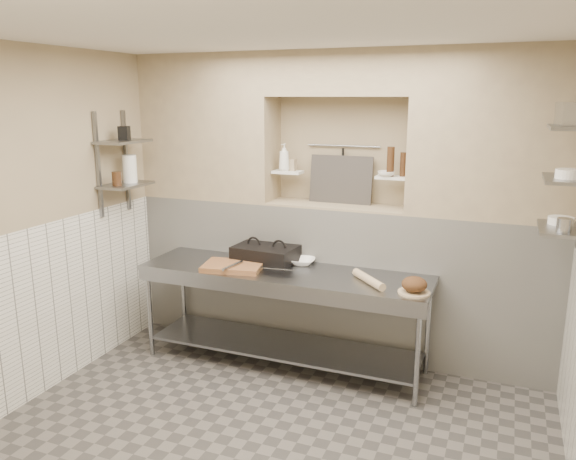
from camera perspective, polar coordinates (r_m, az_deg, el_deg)
The scene contains 45 objects.
floor at distance 4.29m, azimuth -2.65°, elevation -21.46°, with size 4.00×3.90×0.10m, color #55504B.
ceiling at distance 3.55m, azimuth -3.19°, elevation 20.64°, with size 4.00×3.90×0.10m, color silver.
wall_left at distance 4.86m, azimuth -25.48°, elevation 0.19°, with size 0.10×3.90×2.80m, color tan.
wall_back at distance 5.49m, azimuth 5.78°, elevation 2.84°, with size 4.00×0.10×2.80m, color tan.
wall_front at distance 2.14m, azimuth -26.58°, elevation -16.00°, with size 4.00×0.10×2.80m, color tan.
backwall_lower at distance 5.44m, azimuth 4.88°, elevation -4.88°, with size 4.00×0.40×1.40m, color white.
alcove_sill at distance 5.26m, azimuth 5.03°, elevation 2.49°, with size 1.30×0.40×0.02m, color tan.
backwall_pillar_left at distance 5.69m, azimuth -7.91°, elevation 10.25°, with size 1.35×0.40×1.40m, color tan.
backwall_pillar_right at distance 4.96m, azimuth 20.21°, elevation 9.12°, with size 1.35×0.40×1.40m, color tan.
backwall_header at distance 5.17m, azimuth 5.31°, elevation 15.56°, with size 1.30×0.40×0.40m, color tan.
wainscot_left at distance 5.01m, azimuth -24.19°, elevation -7.68°, with size 0.02×3.90×1.40m, color white.
alcove_shelf_left at distance 5.37m, azimuth -0.05°, elevation 5.91°, with size 0.28×0.16×0.03m, color white.
alcove_shelf_right at distance 5.09m, azimuth 10.51°, elevation 5.27°, with size 0.28×0.16×0.03m, color white.
utensil_rail at distance 5.34m, azimuth 5.68°, elevation 8.50°, with size 0.02×0.02×0.70m, color gray.
hanging_steel at distance 5.34m, azimuth 5.58°, elevation 6.67°, with size 0.02×0.02×0.30m, color black.
splash_panel at distance 5.31m, azimuth 5.39°, elevation 5.12°, with size 0.60×0.02×0.45m, color #383330.
shelf_rail_left_a at distance 5.66m, azimuth -16.12°, elevation 6.79°, with size 0.03×0.03×0.95m, color slate.
shelf_rail_left_b at distance 5.35m, azimuth -18.73°, elevation 6.25°, with size 0.03×0.03×0.95m, color slate.
wall_shelf_left_lower at distance 5.44m, azimuth -16.13°, elevation 4.42°, with size 0.30×0.50×0.03m, color slate.
wall_shelf_left_upper at distance 5.40m, azimuth -16.40°, elevation 8.61°, with size 0.30×0.50×0.03m, color slate.
wall_shelf_right_lower at distance 4.36m, azimuth 26.02°, elevation 0.09°, with size 0.30×0.50×0.03m, color slate.
wall_shelf_right_mid at distance 4.30m, azimuth 26.50°, elevation 4.63°, with size 0.30×0.50×0.03m, color slate.
wall_shelf_right_upper at distance 4.27m, azimuth 26.99°, elevation 9.27°, with size 0.30×0.50×0.03m, color slate.
prep_table at distance 5.05m, azimuth -0.49°, elevation -6.98°, with size 2.60×0.70×0.90m.
panini_press at distance 5.23m, azimuth -2.20°, elevation -2.41°, with size 0.59×0.45×0.15m.
cutting_board at distance 5.04m, azimuth -5.60°, elevation -3.69°, with size 0.52×0.36×0.05m, color brown.
knife_blade at distance 4.88m, azimuth -1.20°, elevation -3.92°, with size 0.29×0.03×0.01m, color gray.
tongs at distance 4.95m, azimuth -5.65°, elevation -3.61°, with size 0.03×0.03×0.29m, color gray.
mixing_bowl at distance 5.15m, azimuth 1.46°, elevation -3.21°, with size 0.23×0.23×0.06m, color white.
rolling_pin at distance 4.68m, azimuth 8.19°, elevation -5.00°, with size 0.07×0.07×0.44m, color tan.
bread_board at distance 4.53m, azimuth 12.67°, elevation -6.20°, with size 0.25×0.25×0.01m, color tan.
bread_loaf at distance 4.51m, azimuth 12.72°, elevation -5.40°, with size 0.20×0.20×0.12m, color #4C2D19.
bottle_soap at distance 5.33m, azimuth -0.40°, elevation 7.38°, with size 0.10×0.10×0.26m, color white.
jar_alcove at distance 5.38m, azimuth 0.39°, elevation 6.64°, with size 0.07×0.07×0.11m, color tan.
bowl_alcove at distance 5.06m, azimuth 9.94°, elevation 5.65°, with size 0.15×0.15×0.05m, color white.
condiment_a at distance 5.08m, azimuth 11.63°, elevation 6.55°, with size 0.06×0.06×0.21m, color #382111.
condiment_b at distance 5.06m, azimuth 10.37°, elevation 6.86°, with size 0.07×0.07×0.26m, color #382111.
condiment_c at distance 5.10m, azimuth 11.85°, elevation 5.99°, with size 0.06×0.06×0.11m, color white.
jug_left at distance 5.48m, azimuth -15.78°, elevation 6.00°, with size 0.13×0.13×0.26m, color white.
jar_left at distance 5.34m, azimuth -17.00°, elevation 5.02°, with size 0.09×0.09×0.13m, color #382111.
box_left_upper at distance 5.41m, azimuth -16.30°, elevation 9.43°, with size 0.09×0.09×0.13m, color black.
bowl_right at distance 4.45m, azimuth 25.99°, elevation 0.86°, with size 0.18×0.18×0.05m, color white.
canister_right at distance 4.19m, azimuth 26.24°, elevation 0.44°, with size 0.10×0.10×0.10m, color gray.
bowl_right_mid at distance 4.25m, azimuth 26.61°, elevation 5.12°, with size 0.17×0.17×0.06m, color white.
basket_right at distance 4.29m, azimuth 27.09°, elevation 10.47°, with size 0.20×0.24×0.15m, color gray.
Camera 1 is at (1.47, -3.20, 2.40)m, focal length 35.00 mm.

